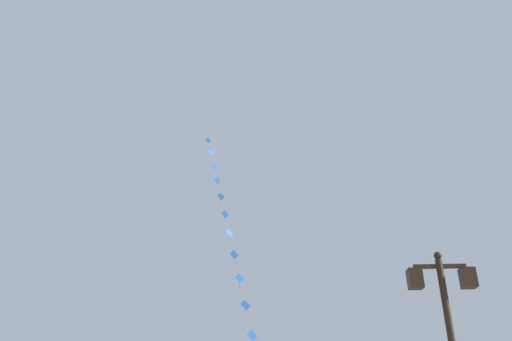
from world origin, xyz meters
The scene contains 2 objects.
twin_lantern_lamp_post centered at (2.50, 9.46, 3.29)m, with size 1.34×0.28×4.75m.
kite_train centered at (-3.37, 22.62, 9.70)m, with size 4.81×10.24×18.05m.
Camera 1 is at (-0.64, -0.88, 1.64)m, focal length 35.36 mm.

